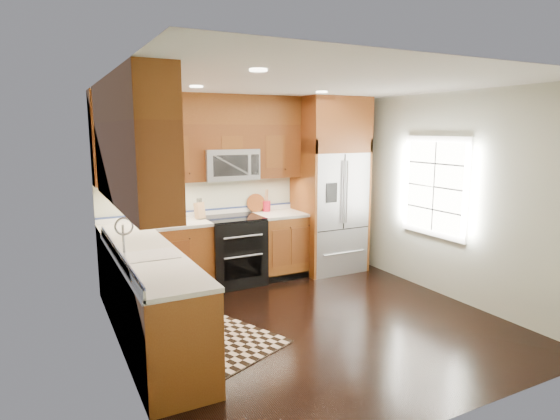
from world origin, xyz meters
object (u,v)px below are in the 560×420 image
range (234,251)px  refrigerator (330,185)px  rug (201,334)px  utensil_crock (267,204)px  knife_block (200,210)px

range → refrigerator: refrigerator is taller
rug → utensil_crock: bearing=23.8°
utensil_crock → refrigerator: bearing=-16.3°
refrigerator → range: bearing=178.6°
rug → knife_block: (0.51, 1.55, 1.05)m
refrigerator → utensil_crock: 1.00m
range → knife_block: size_ratio=3.38×
refrigerator → utensil_crock: bearing=163.7°
range → utensil_crock: utensil_crock is taller
range → knife_block: 0.74m
rug → utensil_crock: 2.50m
range → refrigerator: bearing=-1.4°
range → utensil_crock: 0.88m
rug → knife_block: bearing=49.1°
rug → utensil_crock: size_ratio=5.19×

